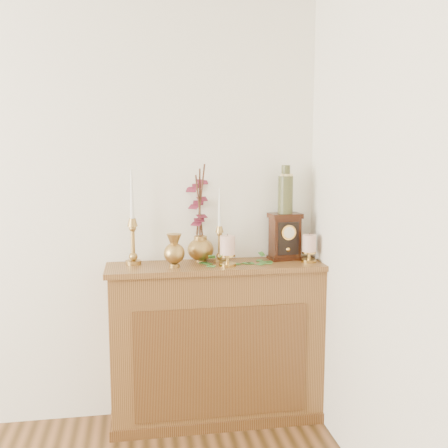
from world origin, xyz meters
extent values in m
cube|color=brown|center=(1.40, 2.10, 0.45)|extent=(1.20, 0.30, 0.90)
cube|color=brown|center=(1.40, 1.95, 0.41)|extent=(0.96, 0.01, 0.63)
cube|color=brown|center=(1.40, 2.10, 0.92)|extent=(1.24, 0.34, 0.03)
cube|color=brown|center=(1.40, 2.10, 0.03)|extent=(1.23, 0.33, 0.06)
cylinder|color=#A88643|center=(0.93, 2.16, 0.94)|extent=(0.09, 0.09, 0.02)
sphere|color=#A88643|center=(0.93, 2.16, 0.97)|extent=(0.05, 0.05, 0.05)
cylinder|color=#A88643|center=(0.93, 2.16, 1.05)|extent=(0.02, 0.02, 0.16)
sphere|color=#A88643|center=(0.93, 2.16, 1.14)|extent=(0.04, 0.04, 0.04)
cone|color=#A88643|center=(0.93, 2.16, 1.17)|extent=(0.06, 0.06, 0.04)
cone|color=white|center=(0.93, 2.16, 1.32)|extent=(0.02, 0.02, 0.28)
cylinder|color=#A88643|center=(1.42, 2.15, 0.94)|extent=(0.07, 0.07, 0.02)
sphere|color=#A88643|center=(1.42, 2.15, 0.97)|extent=(0.04, 0.04, 0.04)
cylinder|color=#A88643|center=(1.42, 2.15, 1.03)|extent=(0.02, 0.02, 0.12)
sphere|color=#A88643|center=(1.42, 2.15, 1.09)|extent=(0.03, 0.03, 0.03)
cone|color=#A88643|center=(1.42, 2.15, 1.12)|extent=(0.05, 0.05, 0.04)
cone|color=white|center=(1.42, 2.15, 1.24)|extent=(0.02, 0.02, 0.22)
cylinder|color=#A88643|center=(1.16, 2.05, 0.94)|extent=(0.06, 0.06, 0.02)
sphere|color=#A88643|center=(1.16, 2.05, 1.01)|extent=(0.11, 0.11, 0.11)
cone|color=#A88643|center=(1.16, 2.05, 1.09)|extent=(0.08, 0.08, 0.06)
cylinder|color=#A88643|center=(1.32, 2.18, 0.94)|extent=(0.07, 0.07, 0.01)
ellipsoid|color=#A88643|center=(1.32, 2.18, 1.00)|extent=(0.15, 0.15, 0.13)
cylinder|color=#A88643|center=(1.32, 2.18, 1.07)|extent=(0.07, 0.07, 0.03)
cylinder|color=#472819|center=(1.31, 2.19, 1.25)|extent=(0.06, 0.09, 0.36)
cylinder|color=#472819|center=(1.32, 2.19, 1.27)|extent=(0.02, 0.08, 0.40)
cylinder|color=#472819|center=(1.32, 2.19, 1.28)|extent=(0.04, 0.14, 0.42)
cylinder|color=#B88F40|center=(1.45, 2.03, 0.94)|extent=(0.09, 0.09, 0.02)
cylinder|color=#B88F40|center=(1.45, 2.03, 0.97)|extent=(0.02, 0.02, 0.04)
cylinder|color=#B88F40|center=(1.45, 2.03, 0.99)|extent=(0.09, 0.09, 0.01)
cylinder|color=beige|center=(1.45, 2.03, 1.05)|extent=(0.08, 0.08, 0.10)
cylinder|color=#472819|center=(1.45, 2.03, 1.10)|extent=(0.00, 0.00, 0.01)
cylinder|color=#B88F40|center=(1.93, 2.06, 0.94)|extent=(0.09, 0.09, 0.02)
cylinder|color=#B88F40|center=(1.93, 2.06, 0.96)|extent=(0.02, 0.02, 0.04)
cylinder|color=#B88F40|center=(1.93, 2.06, 0.99)|extent=(0.08, 0.08, 0.01)
cylinder|color=beige|center=(1.93, 2.06, 1.04)|extent=(0.08, 0.08, 0.10)
cylinder|color=#472819|center=(1.93, 2.06, 1.09)|extent=(0.00, 0.00, 0.01)
cube|color=#376F2A|center=(1.46, 2.14, 0.93)|extent=(0.06, 0.06, 0.00)
cube|color=#376F2A|center=(1.54, 2.11, 0.93)|extent=(0.05, 0.05, 0.00)
cube|color=#376F2A|center=(1.38, 2.06, 0.93)|extent=(0.05, 0.05, 0.00)
cube|color=#376F2A|center=(1.53, 2.06, 0.93)|extent=(0.05, 0.06, 0.00)
cube|color=#376F2A|center=(1.62, 2.13, 0.93)|extent=(0.06, 0.06, 0.00)
cube|color=#376F2A|center=(1.37, 2.14, 0.93)|extent=(0.06, 0.06, 0.00)
cube|color=#376F2A|center=(1.59, 2.11, 0.93)|extent=(0.05, 0.05, 0.00)
cube|color=#376F2A|center=(1.38, 2.10, 0.93)|extent=(0.06, 0.06, 0.00)
cube|color=#376F2A|center=(1.48, 2.05, 0.93)|extent=(0.05, 0.06, 0.00)
cube|color=#376F2A|center=(1.42, 2.04, 0.93)|extent=(0.06, 0.06, 0.00)
cube|color=#376F2A|center=(1.33, 2.08, 0.93)|extent=(0.05, 0.05, 0.00)
cube|color=#376F2A|center=(1.62, 2.05, 0.93)|extent=(0.06, 0.06, 0.00)
cube|color=#376F2A|center=(1.36, 2.04, 0.93)|extent=(0.04, 0.05, 0.00)
cube|color=#376F2A|center=(1.39, 2.13, 0.93)|extent=(0.06, 0.05, 0.00)
cube|color=#376F2A|center=(1.35, 2.03, 0.93)|extent=(0.05, 0.05, 0.00)
cube|color=#376F2A|center=(1.37, 2.08, 0.97)|extent=(0.05, 0.05, 0.02)
cube|color=#376F2A|center=(1.42, 2.03, 0.99)|extent=(0.05, 0.04, 0.02)
cube|color=#376F2A|center=(1.65, 2.07, 0.98)|extent=(0.03, 0.04, 0.02)
cube|color=#38170B|center=(1.81, 2.16, 0.94)|extent=(0.19, 0.14, 0.02)
cube|color=#38170B|center=(1.81, 2.16, 1.06)|extent=(0.17, 0.12, 0.24)
cube|color=#38170B|center=(1.81, 2.16, 1.19)|extent=(0.19, 0.14, 0.03)
cube|color=black|center=(1.82, 2.11, 1.06)|extent=(0.13, 0.02, 0.19)
cylinder|color=gold|center=(1.82, 2.10, 1.10)|extent=(0.09, 0.02, 0.09)
cylinder|color=silver|center=(1.82, 2.10, 1.10)|extent=(0.07, 0.01, 0.07)
sphere|color=gold|center=(1.82, 2.11, 1.00)|extent=(0.03, 0.03, 0.03)
cylinder|color=#162D23|center=(1.81, 2.16, 1.31)|extent=(0.09, 0.09, 0.22)
cylinder|color=#162D23|center=(1.81, 2.16, 1.45)|extent=(0.05, 0.05, 0.07)
cylinder|color=#DBC17E|center=(1.81, 2.16, 1.42)|extent=(0.06, 0.06, 0.02)
camera|label=1|loc=(0.96, -0.76, 1.56)|focal=42.00mm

